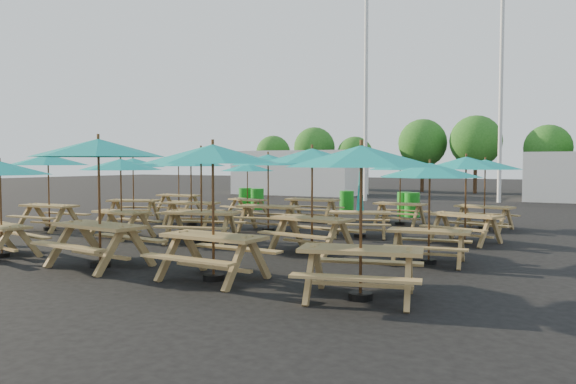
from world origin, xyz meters
The scene contains 34 objects.
ground centered at (0.00, 0.00, 0.00)m, with size 120.00×120.00×0.00m, color black.
picnic_unit_1 centered at (-5.82, -2.90, 2.02)m, with size 2.43×2.43×2.31m.
picnic_unit_2 centered at (-5.53, 0.35, 1.95)m, with size 2.87×2.87×2.22m.
picnic_unit_3 centered at (-5.94, 3.32, 1.99)m, with size 2.31×2.31×2.27m.
picnic_unit_4 centered at (-2.68, -6.65, 1.83)m, with size 2.54×2.54×2.09m.
picnic_unit_5 centered at (-2.68, -3.11, 1.90)m, with size 2.41×2.41×2.17m.
picnic_unit_6 centered at (-2.88, 0.20, 1.99)m, with size 2.78×2.78×2.27m.
picnic_unit_7 centered at (-2.79, 3.47, 1.78)m, with size 2.60×2.60×2.03m.
picnic_unit_8 centered at (0.11, -6.49, 2.22)m, with size 2.85×2.85×2.53m.
picnic_unit_9 centered at (-0.13, -2.91, 2.11)m, with size 3.00×3.00×2.41m.
picnic_unit_10 centered at (0.14, -0.01, 2.02)m, with size 2.57×2.57×2.31m.
picnic_unit_11 centered at (0.03, 3.25, 2.04)m, with size 2.45×2.45×2.33m.
picnic_unit_12 centered at (2.79, -6.46, 2.08)m, with size 2.54×2.54×2.38m.
picnic_unit_13 centered at (2.98, -2.90, 2.09)m, with size 2.81×2.81×2.39m.
picnic_unit_14 centered at (3.01, 0.06, 0.87)m, with size 2.04×1.91×2.11m.
picnic_unit_15 centered at (3.05, 3.63, 1.86)m, with size 2.33×2.33×2.13m.
picnic_unit_16 centered at (5.54, -6.55, 2.03)m, with size 2.84×2.84×2.32m.
picnic_unit_17 centered at (5.69, -3.09, 1.80)m, with size 2.32×2.32×2.06m.
picnic_unit_18 centered at (5.78, 0.24, 1.94)m, with size 2.81×2.81×2.22m.
picnic_unit_19 centered at (5.72, 3.56, 1.89)m, with size 2.63×2.63×2.16m.
waste_bin_0 centered at (-4.97, 6.75, 0.46)m, with size 0.57×0.57×0.92m, color #1A921C.
waste_bin_1 centered at (-4.21, 6.52, 0.46)m, with size 0.57×0.57×0.92m, color #1A921C.
waste_bin_2 centered at (-0.01, 6.50, 0.46)m, with size 0.57×0.57×0.92m, color #1A921C.
waste_bin_3 centered at (2.34, 6.60, 0.46)m, with size 0.57×0.57×0.92m, color #1A921C.
waste_bin_4 centered at (2.68, 6.39, 0.46)m, with size 0.57×0.57×0.92m, color #1A921C.
mast_0 centered at (-2.00, 14.00, 6.00)m, with size 0.20×0.20×12.00m, color silver.
mast_1 centered at (4.50, 16.00, 6.00)m, with size 0.20×0.20×12.00m, color silver.
event_tent_0 centered at (-8.00, 18.00, 1.40)m, with size 8.00×4.00×2.80m, color silver.
tree_0 centered at (-14.07, 25.25, 2.83)m, with size 2.80×2.80×4.24m.
tree_1 centered at (-9.74, 23.90, 3.15)m, with size 3.11×3.11×4.72m.
tree_2 centered at (-6.39, 23.65, 2.62)m, with size 2.59×2.59×3.93m.
tree_3 centered at (-1.75, 24.72, 3.41)m, with size 3.36×3.36×5.09m.
tree_4 centered at (1.90, 24.26, 3.46)m, with size 3.41×3.41×5.17m.
tree_5 centered at (6.22, 24.67, 2.97)m, with size 2.94×2.94×4.45m.
Camera 1 is at (8.49, -14.36, 2.04)m, focal length 35.00 mm.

